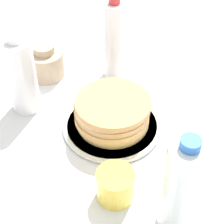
% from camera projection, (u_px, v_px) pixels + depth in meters
% --- Properties ---
extents(ground_plane, '(4.00, 4.00, 0.00)m').
position_uv_depth(ground_plane, '(102.00, 129.00, 0.95)').
color(ground_plane, white).
extents(plate, '(0.25, 0.25, 0.01)m').
position_uv_depth(plate, '(112.00, 125.00, 0.95)').
color(plate, silver).
rests_on(plate, ground_plane).
extents(pancake_stack, '(0.19, 0.19, 0.08)m').
position_uv_depth(pancake_stack, '(112.00, 112.00, 0.92)').
color(pancake_stack, tan).
rests_on(pancake_stack, plate).
extents(juice_glass, '(0.08, 0.08, 0.07)m').
position_uv_depth(juice_glass, '(115.00, 185.00, 0.78)').
color(juice_glass, yellow).
rests_on(juice_glass, ground_plane).
extents(cream_jug, '(0.11, 0.11, 0.10)m').
position_uv_depth(cream_jug, '(46.00, 63.00, 1.09)').
color(cream_jug, tan).
rests_on(cream_jug, ground_plane).
extents(water_bottle_near, '(0.07, 0.07, 0.24)m').
position_uv_depth(water_bottle_near, '(181.00, 188.00, 0.68)').
color(water_bottle_near, silver).
rests_on(water_bottle_near, ground_plane).
extents(water_bottle_mid, '(0.06, 0.06, 0.24)m').
position_uv_depth(water_bottle_mid, '(114.00, 40.00, 1.04)').
color(water_bottle_mid, white).
rests_on(water_bottle_mid, ground_plane).
extents(water_bottle_far, '(0.08, 0.08, 0.22)m').
position_uv_depth(water_bottle_far, '(21.00, 76.00, 0.94)').
color(water_bottle_far, white).
rests_on(water_bottle_far, ground_plane).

